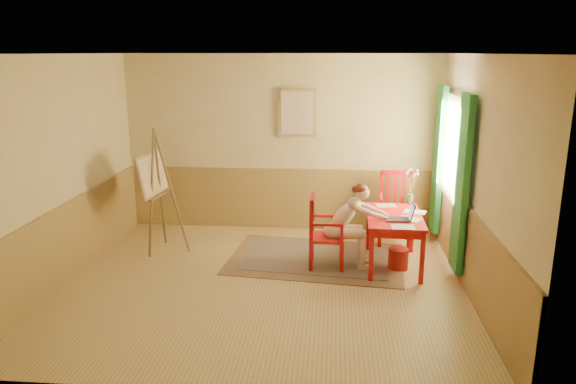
# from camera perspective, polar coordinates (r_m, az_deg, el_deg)

# --- Properties ---
(room) EXTENTS (5.04, 4.54, 2.84)m
(room) POSITION_cam_1_polar(r_m,az_deg,el_deg) (6.40, -2.65, 1.84)
(room) COLOR tan
(room) RESTS_ON ground
(wainscot) EXTENTS (5.00, 4.50, 1.00)m
(wainscot) POSITION_cam_1_polar(r_m,az_deg,el_deg) (7.41, -1.77, -3.60)
(wainscot) COLOR #A28044
(wainscot) RESTS_ON room
(window) EXTENTS (0.12, 2.01, 2.20)m
(window) POSITION_cam_1_polar(r_m,az_deg,el_deg) (7.60, 16.90, 2.84)
(window) COLOR white
(window) RESTS_ON room
(wall_portrait) EXTENTS (0.60, 0.05, 0.76)m
(wall_portrait) POSITION_cam_1_polar(r_m,az_deg,el_deg) (8.46, 0.97, 8.42)
(wall_portrait) COLOR #A28754
(wall_portrait) RESTS_ON room
(rug) EXTENTS (2.55, 1.84, 0.02)m
(rug) POSITION_cam_1_polar(r_m,az_deg,el_deg) (7.60, 3.03, -7.08)
(rug) COLOR #8C7251
(rug) RESTS_ON room
(table) EXTENTS (0.75, 1.22, 0.72)m
(table) POSITION_cam_1_polar(r_m,az_deg,el_deg) (7.29, 11.22, -3.10)
(table) COLOR red
(table) RESTS_ON room
(chair_left) EXTENTS (0.46, 0.44, 0.99)m
(chair_left) POSITION_cam_1_polar(r_m,az_deg,el_deg) (7.18, 3.75, -4.29)
(chair_left) COLOR red
(chair_left) RESTS_ON room
(chair_back) EXTENTS (0.51, 0.53, 1.08)m
(chair_back) POSITION_cam_1_polar(r_m,az_deg,el_deg) (8.22, 11.29, -1.72)
(chair_back) COLOR red
(chair_back) RESTS_ON room
(figure) EXTENTS (0.85, 0.37, 1.16)m
(figure) POSITION_cam_1_polar(r_m,az_deg,el_deg) (7.15, 6.54, -3.17)
(figure) COLOR beige
(figure) RESTS_ON room
(laptop) EXTENTS (0.37, 0.23, 0.22)m
(laptop) POSITION_cam_1_polar(r_m,az_deg,el_deg) (7.06, 12.01, -2.59)
(laptop) COLOR #1E2338
(laptop) RESTS_ON table
(papers) EXTENTS (0.68, 1.18, 0.00)m
(papers) POSITION_cam_1_polar(r_m,az_deg,el_deg) (7.27, 12.15, -2.44)
(papers) COLOR white
(papers) RESTS_ON table
(vase) EXTENTS (0.22, 0.25, 0.51)m
(vase) POSITION_cam_1_polar(r_m,az_deg,el_deg) (7.82, 12.93, 0.47)
(vase) COLOR #3F724C
(vase) RESTS_ON table
(wastebasket) EXTENTS (0.33, 0.33, 0.28)m
(wastebasket) POSITION_cam_1_polar(r_m,az_deg,el_deg) (7.37, 11.63, -6.95)
(wastebasket) COLOR #A7201D
(wastebasket) RESTS_ON room
(easel) EXTENTS (0.63, 0.80, 1.80)m
(easel) POSITION_cam_1_polar(r_m,az_deg,el_deg) (7.86, -14.01, 1.33)
(easel) COLOR brown
(easel) RESTS_ON room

